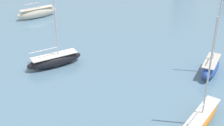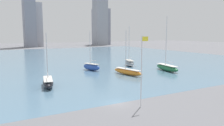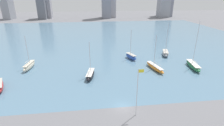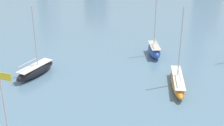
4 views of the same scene
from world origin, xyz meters
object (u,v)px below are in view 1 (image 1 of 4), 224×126
at_px(sailboat_black, 55,60).
at_px(sailboat_cream, 37,13).
at_px(sailboat_orange, 199,122).
at_px(sailboat_blue, 211,66).

bearing_deg(sailboat_black, sailboat_cream, 167.04).
bearing_deg(sailboat_black, sailboat_orange, 19.14).
bearing_deg(sailboat_cream, sailboat_black, -17.11).
xyz_separation_m(sailboat_cream, sailboat_blue, (38.33, 5.48, 0.00)).
distance_m(sailboat_blue, sailboat_orange, 13.09).
height_order(sailboat_black, sailboat_orange, sailboat_orange).
height_order(sailboat_cream, sailboat_black, sailboat_cream).
xyz_separation_m(sailboat_black, sailboat_orange, (22.70, 3.33, -0.07)).
height_order(sailboat_blue, sailboat_black, sailboat_blue).
bearing_deg(sailboat_blue, sailboat_cream, 166.98).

